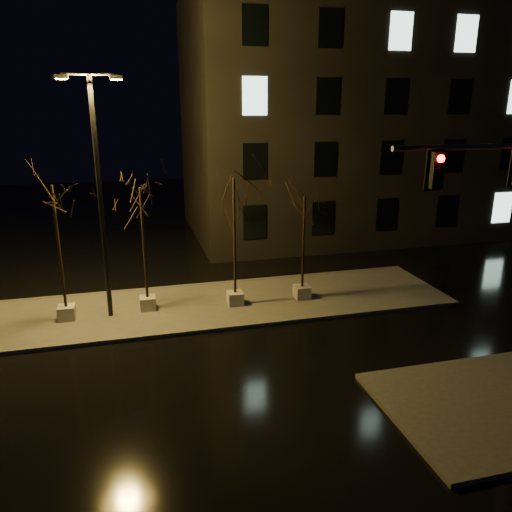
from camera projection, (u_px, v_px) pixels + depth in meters
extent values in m
plane|color=black|center=(227.00, 378.00, 15.96)|extent=(90.00, 90.00, 0.00)
cube|color=#4C4B44|center=(200.00, 306.00, 21.49)|extent=(22.00, 5.00, 0.15)
cube|color=#4C4B44|center=(503.00, 404.00, 14.49)|extent=(7.00, 5.00, 0.15)
cube|color=black|center=(376.00, 118.00, 33.77)|extent=(25.00, 12.00, 15.00)
cube|color=#B7B6AB|center=(67.00, 312.00, 19.95)|extent=(0.65, 0.65, 0.55)
cylinder|color=black|center=(59.00, 248.00, 19.16)|extent=(0.11, 0.11, 4.83)
cube|color=#B7B6AB|center=(148.00, 303.00, 20.90)|extent=(0.65, 0.65, 0.55)
cylinder|color=black|center=(144.00, 244.00, 20.15)|extent=(0.11, 0.11, 4.59)
cube|color=#B7B6AB|center=(235.00, 298.00, 21.42)|extent=(0.65, 0.65, 0.55)
cylinder|color=black|center=(234.00, 237.00, 20.62)|extent=(0.11, 0.11, 4.88)
cube|color=#B7B6AB|center=(302.00, 292.00, 22.12)|extent=(0.65, 0.65, 0.55)
cylinder|color=black|center=(303.00, 242.00, 21.46)|extent=(0.11, 0.11, 4.00)
cylinder|color=slate|center=(467.00, 147.00, 12.94)|extent=(4.21, 0.29, 0.15)
cube|color=black|center=(437.00, 170.00, 12.94)|extent=(0.32, 0.24, 0.95)
cylinder|color=black|center=(101.00, 203.00, 19.00)|extent=(0.19, 0.19, 9.27)
cylinder|color=black|center=(89.00, 74.00, 17.64)|extent=(2.04, 0.18, 0.09)
cube|color=#FF9F32|center=(61.00, 78.00, 17.42)|extent=(0.47, 0.28, 0.19)
cube|color=#FF9F32|center=(116.00, 79.00, 17.94)|extent=(0.47, 0.28, 0.19)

